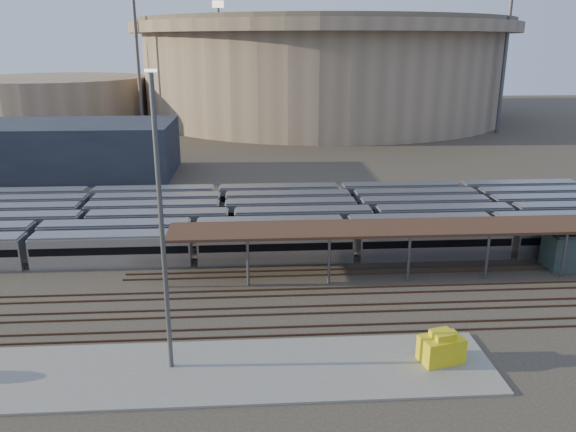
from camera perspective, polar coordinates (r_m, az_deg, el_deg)
The scene contains 13 objects.
ground at distance 58.94m, azimuth -4.61°, elevation -7.53°, with size 420.00×420.00×0.00m, color #383026.
apron at distance 46.13m, azimuth -11.31°, elevation -15.33°, with size 50.00×9.00×0.20m, color gray.
subway_trains at distance 75.73m, azimuth -7.45°, elevation -0.43°, with size 116.49×23.90×3.60m.
inspection_shed at distance 64.22m, azimuth 15.36°, elevation -1.21°, with size 60.30×6.00×5.30m.
empty_tracks at distance 54.41m, azimuth -4.68°, elevation -9.66°, with size 170.00×9.62×0.18m.
stadium at distance 195.10m, azimuth 3.44°, elevation 14.91°, with size 124.00×124.00×32.50m.
secondary_arena at distance 194.25m, azimuth -22.46°, elevation 10.84°, with size 56.00×56.00×14.00m, color gray.
service_building at distance 116.07m, azimuth -21.96°, elevation 6.31°, with size 42.00×20.00×10.00m, color #1E232D.
floodlight_0 at distance 166.49m, azimuth -15.04°, elevation 15.39°, with size 4.00×1.00×38.40m.
floodlight_2 at distance 168.21m, azimuth 21.19°, elevation 14.85°, with size 4.00×1.00×38.40m.
floodlight_3 at distance 213.81m, azimuth -6.96°, elevation 16.15°, with size 4.00×1.00×38.40m.
yard_light_pole at distance 41.92m, azimuth -12.70°, elevation -1.28°, with size 0.81×0.36×22.76m.
yellow_equipment at distance 47.62m, azimuth 15.29°, elevation -12.91°, with size 3.33×2.08×2.08m, color gold.
Camera 1 is at (1.28, -53.47, 24.76)m, focal length 35.00 mm.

